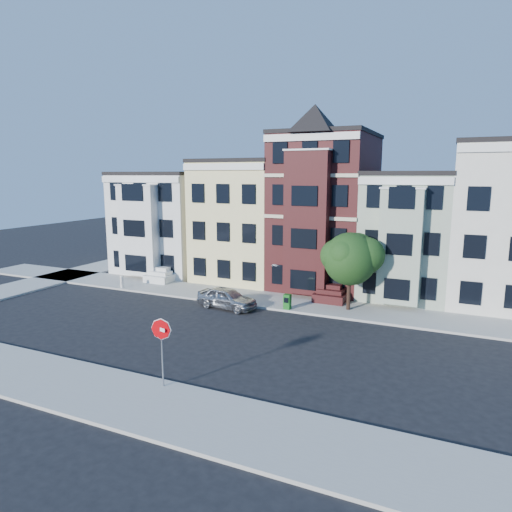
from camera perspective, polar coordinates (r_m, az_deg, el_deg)
The scene contains 12 objects.
ground at distance 25.42m, azimuth -0.82°, elevation -10.73°, with size 120.00×120.00×0.00m, color black.
far_sidewalk at distance 32.44m, azimuth 5.27°, elevation -5.97°, with size 60.00×4.00×0.15m, color #9E9B93.
near_sidewalk at distance 19.12m, azimuth -11.68°, elevation -18.10°, with size 60.00×4.00×0.15m, color #9E9B93.
house_white at distance 44.14m, azimuth -10.44°, elevation 4.06°, with size 8.00×9.00×9.00m, color silver.
house_yellow at distance 40.06m, azimuth -1.01°, elevation 4.33°, with size 7.00×9.00×10.00m, color #F3E397.
house_brown at distance 37.50m, azimuth 8.73°, elevation 5.36°, with size 7.00×9.00×12.00m, color #381111.
house_green at distance 36.43m, azimuth 18.55°, elevation 2.43°, with size 6.00×9.00×9.00m, color #98A68D.
street_tree at distance 30.60m, azimuth 11.65°, elevation -0.80°, with size 5.51×5.51×6.41m, color #234A19, non-canonical shape.
parked_car at distance 31.41m, azimuth -3.67°, elevation -5.25°, with size 1.72×4.28×1.46m, color #9C9DA4.
newspaper_box at distance 30.80m, azimuth 3.94°, elevation -5.72°, with size 0.45×0.40×1.00m, color #15621A.
fire_hydrant at distance 37.96m, azimuth -16.42°, elevation -3.25°, with size 0.27×0.27×0.77m, color silver.
stop_sign at distance 19.98m, azimuth -11.66°, elevation -11.24°, with size 0.93×0.13×3.39m, color #BC0208, non-canonical shape.
Camera 1 is at (10.19, -21.46, 9.06)m, focal length 32.00 mm.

